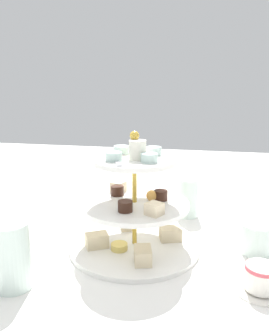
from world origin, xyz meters
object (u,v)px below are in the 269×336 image
at_px(tiered_serving_stand, 135,213).
at_px(teacup_with_saucer, 261,279).
at_px(water_glass_tall_right, 12,255).
at_px(water_glass_mid_back, 188,198).
at_px(butter_knife_left, 60,210).
at_px(water_glass_short_left, 256,239).

relative_size(tiered_serving_stand, teacup_with_saucer, 3.23).
distance_m(tiered_serving_stand, water_glass_tall_right, 0.27).
xyz_separation_m(teacup_with_saucer, water_glass_mid_back, (-0.33, -0.15, 0.03)).
bearing_deg(tiered_serving_stand, water_glass_tall_right, -43.82).
xyz_separation_m(water_glass_tall_right, butter_knife_left, (-0.37, -0.08, -0.06)).
distance_m(water_glass_tall_right, water_glass_short_left, 0.50).
relative_size(water_glass_tall_right, teacup_with_saucer, 1.37).
bearing_deg(butter_knife_left, water_glass_mid_back, 118.79).
bearing_deg(teacup_with_saucer, water_glass_tall_right, -80.29).
bearing_deg(water_glass_tall_right, teacup_with_saucer, 99.71).
relative_size(teacup_with_saucer, water_glass_mid_back, 0.84).
distance_m(tiered_serving_stand, teacup_with_saucer, 0.28).
xyz_separation_m(butter_knife_left, water_glass_mid_back, (-0.04, 0.37, 0.05)).
relative_size(water_glass_tall_right, butter_knife_left, 0.73).
bearing_deg(water_glass_tall_right, water_glass_short_left, 116.23).
distance_m(tiered_serving_stand, water_glass_short_left, 0.27).
height_order(water_glass_tall_right, water_glass_short_left, water_glass_tall_right).
xyz_separation_m(tiered_serving_stand, water_glass_short_left, (-0.03, 0.26, -0.05)).
bearing_deg(water_glass_short_left, tiered_serving_stand, -83.71).
xyz_separation_m(water_glass_tall_right, water_glass_short_left, (-0.22, 0.45, -0.03)).
distance_m(butter_knife_left, water_glass_mid_back, 0.37).
distance_m(water_glass_tall_right, water_glass_mid_back, 0.50).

